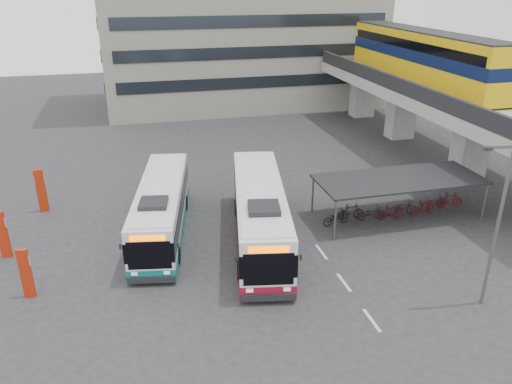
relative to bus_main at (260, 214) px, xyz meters
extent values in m
plane|color=#28282B|center=(0.41, -2.07, -1.65)|extent=(120.00, 120.00, 0.00)
cube|color=gray|center=(17.41, 5.93, 0.65)|extent=(2.20, 1.60, 4.60)
cube|color=gray|center=(17.41, 15.93, 0.65)|extent=(2.20, 1.60, 4.60)
cube|color=gray|center=(17.41, 23.93, 0.65)|extent=(2.20, 1.60, 4.60)
cube|color=gray|center=(17.41, 9.93, 3.40)|extent=(8.00, 32.00, 0.90)
cube|color=black|center=(13.66, 9.93, 4.40)|extent=(0.35, 32.00, 1.10)
cube|color=black|center=(21.16, 9.93, 4.40)|extent=(0.35, 32.00, 1.10)
cube|color=gold|center=(17.41, 13.57, 5.95)|extent=(2.90, 20.00, 3.90)
cube|color=#091336|center=(17.41, 13.57, 6.15)|extent=(2.98, 20.02, 0.90)
cube|color=black|center=(17.41, 13.57, 6.95)|extent=(2.96, 19.20, 0.70)
cube|color=black|center=(17.41, 13.57, 7.90)|extent=(2.70, 19.60, 0.25)
cylinder|color=#595B60|center=(4.11, 2.73, -0.45)|extent=(0.12, 0.12, 2.40)
cylinder|color=#595B60|center=(13.71, 2.73, -0.45)|extent=(0.12, 0.12, 2.40)
cylinder|color=#595B60|center=(4.11, -0.87, -0.45)|extent=(0.12, 0.12, 2.40)
cylinder|color=#595B60|center=(13.71, -0.87, -0.45)|extent=(0.12, 0.12, 2.40)
cube|color=black|center=(8.91, 0.93, 0.83)|extent=(10.00, 4.00, 0.12)
imported|color=black|center=(4.91, 0.93, -1.20)|extent=(1.71, 0.60, 0.90)
imported|color=black|center=(6.06, 0.93, -1.15)|extent=(1.66, 0.47, 1.00)
imported|color=black|center=(7.20, 0.93, -1.20)|extent=(1.71, 0.60, 0.90)
imported|color=black|center=(8.34, 0.93, -1.15)|extent=(1.66, 0.47, 1.00)
imported|color=#350C0F|center=(9.48, 0.93, -1.20)|extent=(1.71, 0.60, 0.90)
imported|color=#3F0C0F|center=(10.63, 0.93, -1.15)|extent=(1.66, 0.47, 1.00)
imported|color=#490C0F|center=(11.77, 0.93, -1.20)|extent=(1.71, 0.60, 0.90)
imported|color=#540C0F|center=(12.91, 0.93, -1.15)|extent=(1.66, 0.47, 1.00)
cube|color=beige|center=(2.91, -8.07, -1.64)|extent=(0.15, 1.60, 0.01)
cube|color=beige|center=(2.91, -5.07, -1.64)|extent=(0.15, 1.60, 0.01)
cube|color=beige|center=(2.91, -2.07, -1.64)|extent=(0.15, 1.60, 0.01)
cube|color=white|center=(0.00, 0.02, 0.17)|extent=(4.75, 12.23, 2.74)
cube|color=maroon|center=(0.00, 0.02, -1.10)|extent=(4.80, 12.28, 0.75)
cube|color=black|center=(0.00, 0.02, 0.30)|extent=(4.81, 12.26, 1.15)
cube|color=#EF5500|center=(-1.12, -5.86, 1.19)|extent=(1.76, 0.41, 0.30)
cube|color=black|center=(-0.56, -2.92, 1.76)|extent=(1.80, 1.85, 0.28)
cylinder|color=black|center=(-1.89, -3.52, -1.15)|extent=(0.48, 1.04, 1.00)
cylinder|color=black|center=(1.80, 3.08, -1.15)|extent=(0.48, 1.04, 1.00)
cube|color=white|center=(-5.17, 2.30, 0.01)|extent=(4.22, 11.16, 2.50)
cube|color=#0B6763|center=(-5.17, 2.30, -1.15)|extent=(4.26, 11.21, 0.68)
cube|color=black|center=(-5.17, 2.30, 0.13)|extent=(4.28, 11.19, 1.05)
cube|color=#EF5500|center=(-6.14, -3.08, 0.95)|extent=(1.61, 0.37, 0.27)
cube|color=black|center=(-5.66, -0.39, 1.47)|extent=(1.63, 1.68, 0.25)
cylinder|color=black|center=(-6.85, -0.95, -1.19)|extent=(0.43, 0.94, 0.91)
cylinder|color=black|center=(-3.57, 5.11, -1.19)|extent=(0.43, 0.94, 0.91)
imported|color=black|center=(-5.56, -2.71, -0.82)|extent=(0.45, 0.63, 1.65)
cylinder|color=#595B60|center=(8.30, -8.13, 2.13)|extent=(0.15, 0.15, 7.56)
cube|color=#595B60|center=(7.74, -8.05, 5.82)|extent=(1.14, 0.30, 0.14)
cube|color=black|center=(7.22, -7.97, 5.74)|extent=(0.35, 0.21, 0.11)
cube|color=#AB230A|center=(-11.64, -2.59, -0.40)|extent=(0.52, 0.23, 2.50)
cube|color=white|center=(-11.64, -2.59, 0.25)|extent=(0.54, 0.12, 0.50)
cube|color=#AB230A|center=(-13.40, 1.56, -0.32)|extent=(0.56, 0.31, 2.65)
cube|color=white|center=(-13.40, 1.56, 0.37)|extent=(0.57, 0.20, 0.53)
cube|color=#AB230A|center=(-12.22, 7.06, -0.25)|extent=(0.57, 0.23, 2.79)
cube|color=white|center=(-12.22, 7.06, 0.47)|extent=(0.61, 0.11, 0.56)
camera|label=1|loc=(-6.24, -23.85, 11.97)|focal=35.00mm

